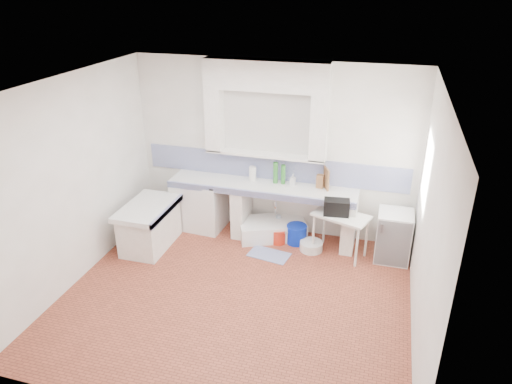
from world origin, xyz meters
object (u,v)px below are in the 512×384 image
(stove, at_px, (205,205))
(fridge, at_px, (393,236))
(side_table, at_px, (340,235))
(sink, at_px, (272,229))

(stove, xyz_separation_m, fridge, (3.05, -0.14, -0.03))
(stove, distance_m, side_table, 2.28)
(fridge, bearing_deg, stove, 176.78)
(stove, distance_m, sink, 1.19)
(sink, distance_m, side_table, 1.16)
(stove, xyz_separation_m, sink, (1.15, 0.01, -0.29))
(side_table, height_order, fridge, fridge)
(stove, bearing_deg, side_table, -1.96)
(sink, relative_size, side_table, 1.31)
(sink, height_order, fridge, fridge)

